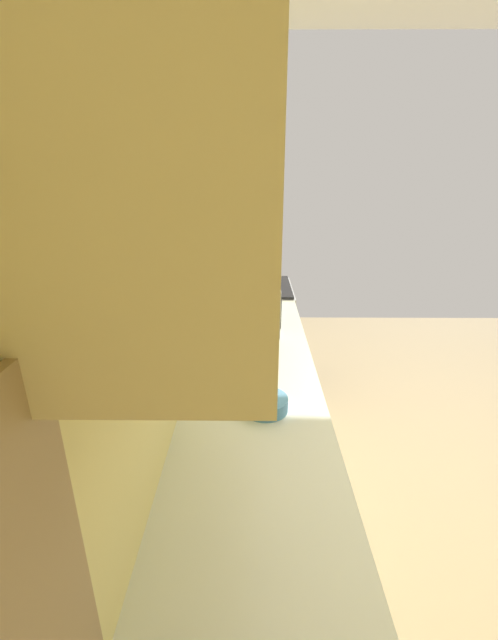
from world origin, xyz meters
The scene contains 7 objects.
ground_plane centered at (0.00, 0.00, 0.00)m, with size 6.29×6.29×0.00m, color tan.
wall_back centered at (0.00, 1.64, 1.41)m, with size 4.05×0.12×2.82m, color #E1CE77.
counter_run centered at (-0.40, 1.28, 0.45)m, with size 3.13×0.63×0.89m.
upper_cabinets centered at (-0.40, 1.41, 1.84)m, with size 1.78×0.33×0.57m.
oven_range centered at (1.49, 1.26, 0.46)m, with size 0.65×0.64×1.07m.
microwave centered at (0.71, 1.29, 1.04)m, with size 0.53×0.37×0.29m.
bowl centered at (-0.28, 1.22, 0.93)m, with size 0.19×0.19×0.06m.
Camera 1 is at (-1.72, 1.28, 1.85)m, focal length 22.66 mm.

